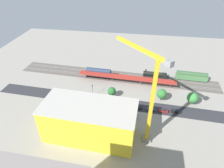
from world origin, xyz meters
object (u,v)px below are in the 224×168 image
at_px(platform_canopy_near, 126,77).
at_px(passenger_coach, 192,76).
at_px(parked_car_1, 163,111).
at_px(freight_coach_far, 99,73).
at_px(street_tree_0, 162,94).
at_px(tower_crane, 149,93).
at_px(parked_car_0, 176,111).
at_px(construction_building, 90,121).
at_px(parked_car_2, 151,109).
at_px(locomotive, 156,75).
at_px(parked_car_3, 138,108).
at_px(street_tree_1, 112,91).
at_px(traffic_light, 92,89).
at_px(street_tree_2, 193,98).
at_px(box_truck_0, 126,113).

distance_m(platform_canopy_near, passenger_coach, 41.74).
xyz_separation_m(platform_canopy_near, parked_car_1, (-21.33, 23.63, -3.39)).
relative_size(freight_coach_far, street_tree_0, 2.29).
bearing_deg(tower_crane, passenger_coach, -119.71).
distance_m(parked_car_0, construction_building, 45.08).
xyz_separation_m(passenger_coach, parked_car_2, (25.60, 33.21, -2.41)).
height_order(locomotive, construction_building, construction_building).
bearing_deg(locomotive, construction_building, 60.67).
height_order(platform_canopy_near, parked_car_2, platform_canopy_near).
bearing_deg(parked_car_0, parked_car_1, 5.11).
relative_size(locomotive, freight_coach_far, 1.00).
bearing_deg(parked_car_3, freight_coach_far, -45.78).
height_order(construction_building, street_tree_0, construction_building).
bearing_deg(street_tree_0, platform_canopy_near, -35.10).
bearing_deg(street_tree_1, traffic_light, -0.59).
relative_size(passenger_coach, parked_car_3, 4.57).
height_order(construction_building, street_tree_2, construction_building).
height_order(parked_car_2, construction_building, construction_building).
distance_m(street_tree_0, street_tree_1, 27.20).
relative_size(parked_car_0, street_tree_2, 0.64).
bearing_deg(locomotive, passenger_coach, 180.00).
xyz_separation_m(passenger_coach, tower_crane, (29.12, 51.03, 20.88)).
bearing_deg(parked_car_2, passenger_coach, -127.63).
bearing_deg(parked_car_3, locomotive, -106.96).
bearing_deg(parked_car_3, tower_crane, 99.59).
distance_m(passenger_coach, parked_car_3, 46.12).
distance_m(freight_coach_far, tower_crane, 58.44).
distance_m(platform_canopy_near, street_tree_1, 17.12).
bearing_deg(parked_car_3, street_tree_0, -143.79).
height_order(street_tree_1, traffic_light, traffic_light).
bearing_deg(box_truck_0, street_tree_1, -55.10).
distance_m(parked_car_0, street_tree_2, 12.29).
distance_m(tower_crane, box_truck_0, 26.75).
bearing_deg(freight_coach_far, parked_car_0, 149.20).
xyz_separation_m(locomotive, parked_car_1, (-2.87, 33.34, -1.07)).
bearing_deg(parked_car_3, platform_canopy_near, -70.12).
bearing_deg(traffic_light, platform_canopy_near, -138.41).
distance_m(construction_building, street_tree_1, 28.92).
bearing_deg(street_tree_2, parked_car_2, 20.88).
bearing_deg(parked_car_3, street_tree_1, -26.40).
relative_size(parked_car_3, box_truck_0, 0.40).
relative_size(parked_car_2, street_tree_1, 0.70).
distance_m(locomotive, street_tree_0, 24.35).
xyz_separation_m(parked_car_0, street_tree_2, (-8.77, -7.72, 3.80)).
height_order(passenger_coach, parked_car_2, passenger_coach).
distance_m(parked_car_3, street_tree_0, 15.47).
height_order(locomotive, tower_crane, tower_crane).
relative_size(parked_car_0, box_truck_0, 0.46).
relative_size(platform_canopy_near, tower_crane, 1.48).
bearing_deg(parked_car_3, parked_car_0, -179.46).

